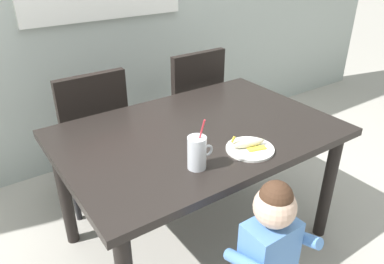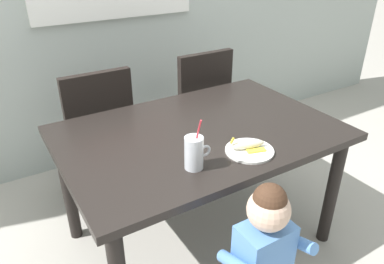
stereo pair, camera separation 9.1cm
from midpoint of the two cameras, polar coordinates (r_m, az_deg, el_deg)
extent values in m
plane|color=#B7B2A8|center=(2.38, -0.29, -15.81)|extent=(24.00, 24.00, 0.00)
cube|color=black|center=(1.95, -0.34, -0.15)|extent=(1.45, 0.98, 0.04)
cylinder|color=black|center=(2.30, 19.24, -8.02)|extent=(0.07, 0.07, 0.71)
cylinder|color=black|center=(2.26, -20.26, -8.89)|extent=(0.07, 0.07, 0.71)
cylinder|color=black|center=(2.76, 5.97, -0.16)|extent=(0.07, 0.07, 0.71)
cube|color=black|center=(2.56, -16.79, -1.15)|extent=(0.44, 0.44, 0.06)
cube|color=black|center=(2.27, -16.02, 2.78)|extent=(0.42, 0.05, 0.48)
cylinder|color=black|center=(2.89, -13.88, -2.79)|extent=(0.04, 0.04, 0.42)
cylinder|color=black|center=(2.81, -21.06, -4.93)|extent=(0.04, 0.04, 0.42)
cylinder|color=black|center=(2.58, -10.68, -6.37)|extent=(0.04, 0.04, 0.42)
cylinder|color=black|center=(2.49, -18.69, -8.94)|extent=(0.04, 0.04, 0.42)
cube|color=black|center=(2.86, -2.28, 3.20)|extent=(0.44, 0.44, 0.06)
cube|color=black|center=(2.60, 0.00, 7.10)|extent=(0.42, 0.05, 0.48)
cylinder|color=black|center=(3.20, -1.17, 1.26)|extent=(0.04, 0.04, 0.42)
cylinder|color=black|center=(3.03, -7.17, -0.57)|extent=(0.04, 0.04, 0.42)
cylinder|color=black|center=(2.93, 2.95, -1.48)|extent=(0.04, 0.04, 0.42)
cylinder|color=black|center=(2.74, -3.40, -3.69)|extent=(0.04, 0.04, 0.42)
cube|color=#598CD1|center=(1.63, 10.17, -17.79)|extent=(0.22, 0.15, 0.30)
sphere|color=beige|center=(1.47, 10.95, -11.35)|extent=(0.17, 0.17, 0.17)
sphere|color=#472D1E|center=(1.44, 11.11, -9.90)|extent=(0.13, 0.13, 0.13)
cylinder|color=#598CD1|center=(1.68, 14.33, -15.26)|extent=(0.05, 0.24, 0.13)
cylinder|color=silver|center=(1.59, -0.89, -3.26)|extent=(0.08, 0.08, 0.15)
cylinder|color=white|center=(1.60, -0.88, -4.17)|extent=(0.07, 0.07, 0.08)
torus|color=silver|center=(1.62, 0.82, -2.89)|extent=(0.06, 0.01, 0.06)
cylinder|color=#E5333F|center=(1.55, -0.54, -1.14)|extent=(0.01, 0.08, 0.21)
cylinder|color=white|center=(1.77, 7.51, -2.63)|extent=(0.23, 0.23, 0.01)
ellipsoid|color=#F4EAC6|center=(1.76, 7.20, -1.71)|extent=(0.18, 0.09, 0.04)
cube|color=yellow|center=(1.75, 8.54, -2.57)|extent=(0.10, 0.06, 0.01)
cube|color=yellow|center=(1.81, 7.25, -1.51)|extent=(0.10, 0.06, 0.01)
cylinder|color=yellow|center=(1.72, 4.99, -1.14)|extent=(0.03, 0.02, 0.03)
camera|label=1|loc=(0.05, -91.46, -0.77)|focal=34.43mm
camera|label=2|loc=(0.05, 88.54, 0.77)|focal=34.43mm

